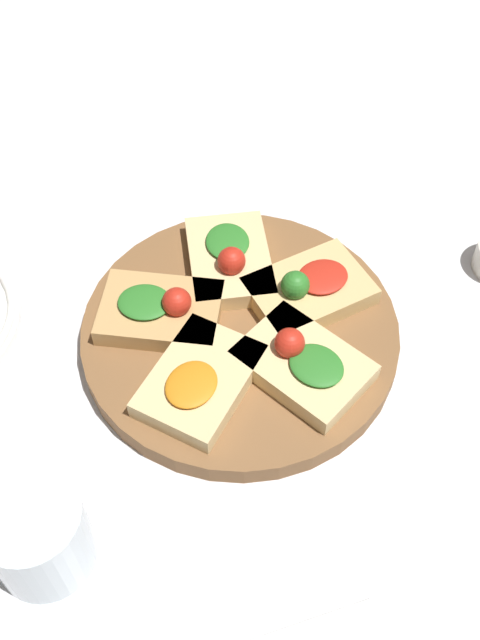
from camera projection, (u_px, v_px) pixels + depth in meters
ground_plane at (240, 340)px, 0.73m from camera, size 3.00×3.00×0.00m
serving_board at (240, 333)px, 0.72m from camera, size 0.30×0.30×0.02m
focaccia_slice_0 at (230, 259)px, 0.75m from camera, size 0.09×0.12×0.04m
focaccia_slice_1 at (161, 310)px, 0.71m from camera, size 0.12×0.10×0.04m
focaccia_slice_2 at (199, 381)px, 0.66m from camera, size 0.12×0.14×0.03m
focaccia_slice_3 at (303, 363)px, 0.67m from camera, size 0.14×0.13×0.04m
focaccia_slice_4 at (309, 289)px, 0.72m from camera, size 0.14×0.12×0.04m
water_glass at (38, 535)px, 0.57m from camera, size 0.08×0.08×0.08m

